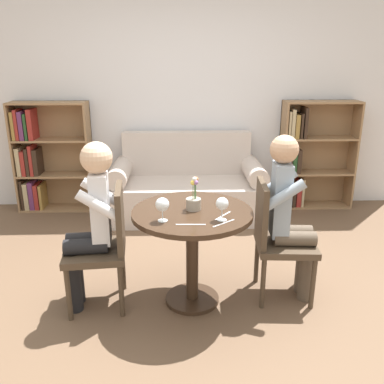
{
  "coord_description": "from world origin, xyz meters",
  "views": [
    {
      "loc": [
        -0.09,
        -2.65,
        1.75
      ],
      "look_at": [
        0.0,
        0.05,
        0.85
      ],
      "focal_mm": 38.0,
      "sensor_mm": 36.0,
      "label": 1
    }
  ],
  "objects_px": {
    "bookshelf_right": "(307,157)",
    "wine_glass_right": "(222,204)",
    "wine_glass_left": "(162,205)",
    "bookshelf_left": "(44,158)",
    "chair_left": "(105,242)",
    "chair_right": "(276,236)",
    "person_left": "(90,221)",
    "flower_vase": "(194,199)",
    "couch": "(187,189)",
    "person_right": "(290,215)"
  },
  "relations": [
    {
      "from": "bookshelf_right",
      "to": "chair_right",
      "type": "relative_size",
      "value": 1.41
    },
    {
      "from": "bookshelf_left",
      "to": "bookshelf_right",
      "type": "bearing_deg",
      "value": 0.05
    },
    {
      "from": "bookshelf_left",
      "to": "wine_glass_left",
      "type": "height_order",
      "value": "bookshelf_left"
    },
    {
      "from": "bookshelf_right",
      "to": "chair_left",
      "type": "xyz_separation_m",
      "value": [
        -2.06,
        -2.04,
        -0.11
      ]
    },
    {
      "from": "person_right",
      "to": "wine_glass_right",
      "type": "distance_m",
      "value": 0.6
    },
    {
      "from": "flower_vase",
      "to": "person_right",
      "type": "bearing_deg",
      "value": 3.2
    },
    {
      "from": "flower_vase",
      "to": "person_left",
      "type": "bearing_deg",
      "value": -176.71
    },
    {
      "from": "chair_right",
      "to": "wine_glass_right",
      "type": "bearing_deg",
      "value": 123.21
    },
    {
      "from": "chair_right",
      "to": "wine_glass_left",
      "type": "xyz_separation_m",
      "value": [
        -0.82,
        -0.25,
        0.34
      ]
    },
    {
      "from": "bookshelf_right",
      "to": "chair_left",
      "type": "bearing_deg",
      "value": -135.31
    },
    {
      "from": "bookshelf_left",
      "to": "flower_vase",
      "type": "bearing_deg",
      "value": -50.02
    },
    {
      "from": "person_left",
      "to": "bookshelf_left",
      "type": "bearing_deg",
      "value": -160.32
    },
    {
      "from": "chair_left",
      "to": "chair_right",
      "type": "bearing_deg",
      "value": 87.94
    },
    {
      "from": "bookshelf_left",
      "to": "wine_glass_right",
      "type": "xyz_separation_m",
      "value": [
        1.86,
        -2.21,
        0.22
      ]
    },
    {
      "from": "wine_glass_left",
      "to": "bookshelf_left",
      "type": "bearing_deg",
      "value": 123.68
    },
    {
      "from": "person_left",
      "to": "wine_glass_left",
      "type": "xyz_separation_m",
      "value": [
        0.51,
        -0.16,
        0.17
      ]
    },
    {
      "from": "bookshelf_right",
      "to": "wine_glass_right",
      "type": "distance_m",
      "value": 2.55
    },
    {
      "from": "bookshelf_left",
      "to": "wine_glass_right",
      "type": "distance_m",
      "value": 2.9
    },
    {
      "from": "couch",
      "to": "wine_glass_right",
      "type": "xyz_separation_m",
      "value": [
        0.19,
        -1.94,
        0.53
      ]
    },
    {
      "from": "flower_vase",
      "to": "bookshelf_right",
      "type": "bearing_deg",
      "value": 54.65
    },
    {
      "from": "wine_glass_left",
      "to": "wine_glass_right",
      "type": "distance_m",
      "value": 0.39
    },
    {
      "from": "person_left",
      "to": "person_right",
      "type": "height_order",
      "value": "person_right"
    },
    {
      "from": "person_right",
      "to": "flower_vase",
      "type": "relative_size",
      "value": 5.23
    },
    {
      "from": "wine_glass_left",
      "to": "wine_glass_right",
      "type": "height_order",
      "value": "wine_glass_left"
    },
    {
      "from": "chair_left",
      "to": "person_left",
      "type": "relative_size",
      "value": 0.74
    },
    {
      "from": "wine_glass_right",
      "to": "bookshelf_left",
      "type": "bearing_deg",
      "value": 130.1
    },
    {
      "from": "bookshelf_right",
      "to": "person_left",
      "type": "xyz_separation_m",
      "value": [
        -2.15,
        -2.05,
        0.06
      ]
    },
    {
      "from": "flower_vase",
      "to": "couch",
      "type": "bearing_deg",
      "value": 90.38
    },
    {
      "from": "bookshelf_right",
      "to": "person_right",
      "type": "xyz_separation_m",
      "value": [
        -0.73,
        -1.97,
        0.06
      ]
    },
    {
      "from": "couch",
      "to": "flower_vase",
      "type": "xyz_separation_m",
      "value": [
        0.01,
        -1.74,
        0.49
      ]
    },
    {
      "from": "chair_left",
      "to": "person_right",
      "type": "xyz_separation_m",
      "value": [
        1.33,
        0.07,
        0.16
      ]
    },
    {
      "from": "bookshelf_right",
      "to": "chair_left",
      "type": "distance_m",
      "value": 2.9
    },
    {
      "from": "bookshelf_right",
      "to": "chair_left",
      "type": "relative_size",
      "value": 1.41
    },
    {
      "from": "chair_left",
      "to": "person_right",
      "type": "distance_m",
      "value": 1.35
    },
    {
      "from": "wine_glass_right",
      "to": "person_right",
      "type": "bearing_deg",
      "value": 24.78
    },
    {
      "from": "chair_right",
      "to": "person_right",
      "type": "distance_m",
      "value": 0.19
    },
    {
      "from": "person_left",
      "to": "wine_glass_right",
      "type": "bearing_deg",
      "value": 74.36
    },
    {
      "from": "bookshelf_right",
      "to": "flower_vase",
      "type": "xyz_separation_m",
      "value": [
        -1.43,
        -2.01,
        0.2
      ]
    },
    {
      "from": "bookshelf_right",
      "to": "person_left",
      "type": "distance_m",
      "value": 2.97
    },
    {
      "from": "person_left",
      "to": "wine_glass_left",
      "type": "bearing_deg",
      "value": 66.98
    },
    {
      "from": "person_left",
      "to": "flower_vase",
      "type": "xyz_separation_m",
      "value": [
        0.72,
        0.04,
        0.14
      ]
    },
    {
      "from": "chair_left",
      "to": "flower_vase",
      "type": "xyz_separation_m",
      "value": [
        0.63,
        0.03,
        0.31
      ]
    },
    {
      "from": "bookshelf_left",
      "to": "wine_glass_left",
      "type": "distance_m",
      "value": 2.67
    },
    {
      "from": "couch",
      "to": "chair_right",
      "type": "distance_m",
      "value": 1.81
    },
    {
      "from": "wine_glass_right",
      "to": "flower_vase",
      "type": "height_order",
      "value": "flower_vase"
    },
    {
      "from": "bookshelf_right",
      "to": "wine_glass_left",
      "type": "bearing_deg",
      "value": -126.5
    },
    {
      "from": "chair_right",
      "to": "person_left",
      "type": "height_order",
      "value": "person_left"
    },
    {
      "from": "wine_glass_left",
      "to": "chair_right",
      "type": "bearing_deg",
      "value": 16.9
    },
    {
      "from": "wine_glass_right",
      "to": "wine_glass_left",
      "type": "bearing_deg",
      "value": -179.98
    },
    {
      "from": "bookshelf_left",
      "to": "chair_left",
      "type": "xyz_separation_m",
      "value": [
        1.05,
        -2.04,
        -0.12
      ]
    }
  ]
}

